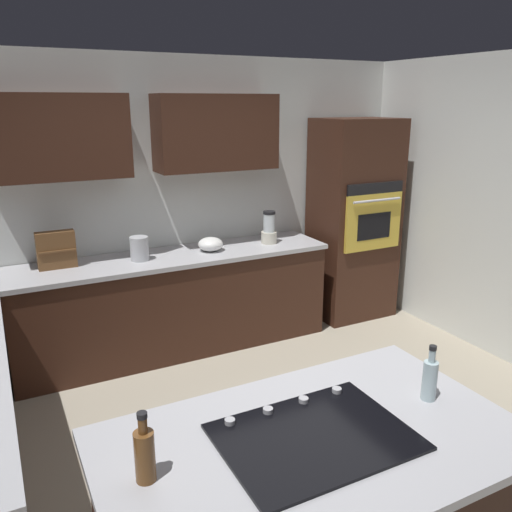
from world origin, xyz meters
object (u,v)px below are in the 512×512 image
object	(u,v)px
mixing_bowl	(211,244)
kettle	(139,249)
spice_rack	(56,250)
cooktop	(314,436)
wall_oven	(354,220)
oil_bottle	(145,454)
second_bottle	(430,378)
blender	(269,229)

from	to	relation	value
mixing_bowl	kettle	distance (m)	0.65
spice_rack	kettle	size ratio (longest dim) A/B	1.48
cooktop	kettle	distance (m)	2.75
wall_oven	oil_bottle	bearing A→B (deg)	42.33
spice_rack	second_bottle	xyz separation A→B (m)	(-1.23, 2.84, -0.05)
wall_oven	mixing_bowl	xyz separation A→B (m)	(1.60, 0.01, -0.06)
kettle	cooktop	bearing A→B (deg)	89.23
second_bottle	cooktop	bearing A→B (deg)	0.59
kettle	blender	bearing A→B (deg)	180.00
blender	mixing_bowl	bearing A→B (deg)	0.00
mixing_bowl	spice_rack	bearing A→B (deg)	-4.07
cooktop	mixing_bowl	distance (m)	2.84
second_bottle	blender	bearing A→B (deg)	-103.67
oil_bottle	spice_rack	bearing A→B (deg)	-91.15
wall_oven	second_bottle	xyz separation A→B (m)	(1.67, 2.75, -0.02)
blender	kettle	xyz separation A→B (m)	(1.25, 0.00, -0.03)
cooktop	oil_bottle	bearing A→B (deg)	-5.79
blender	second_bottle	world-z (taller)	blender
mixing_bowl	oil_bottle	world-z (taller)	oil_bottle
oil_bottle	second_bottle	bearing A→B (deg)	177.27
spice_rack	second_bottle	distance (m)	3.09
wall_oven	kettle	size ratio (longest dim) A/B	9.95
cooktop	second_bottle	xyz separation A→B (m)	(-0.62, -0.01, 0.10)
mixing_bowl	second_bottle	distance (m)	2.75
cooktop	mixing_bowl	size ratio (longest dim) A/B	3.37
blender	oil_bottle	bearing A→B (deg)	53.92
blender	mixing_bowl	xyz separation A→B (m)	(0.60, 0.00, -0.07)
wall_oven	cooktop	size ratio (longest dim) A/B	2.69
cooktop	spice_rack	xyz separation A→B (m)	(0.61, -2.84, 0.14)
spice_rack	cooktop	bearing A→B (deg)	102.17
spice_rack	second_bottle	world-z (taller)	spice_rack
mixing_bowl	oil_bottle	size ratio (longest dim) A/B	0.82
oil_bottle	mixing_bowl	bearing A→B (deg)	-116.80
mixing_bowl	wall_oven	bearing A→B (deg)	-179.70
spice_rack	oil_bottle	size ratio (longest dim) A/B	1.11
spice_rack	oil_bottle	world-z (taller)	spice_rack
wall_oven	cooktop	world-z (taller)	wall_oven
kettle	second_bottle	xyz separation A→B (m)	(-0.58, 2.75, 0.00)
oil_bottle	kettle	bearing A→B (deg)	-104.73
wall_oven	cooktop	distance (m)	3.59
blender	spice_rack	distance (m)	1.90
blender	mixing_bowl	world-z (taller)	blender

